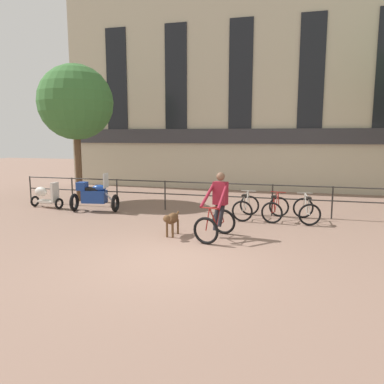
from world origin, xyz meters
TOP-DOWN VIEW (x-y plane):
  - ground_plane at (0.00, 0.00)m, footprint 60.00×60.00m
  - canal_railing at (-0.00, 5.20)m, footprint 15.05×0.05m
  - building_facade at (0.00, 10.99)m, footprint 18.00×0.72m
  - cyclist_with_bike at (0.65, 2.05)m, footprint 0.93×1.29m
  - dog at (-0.55, 1.89)m, footprint 0.28×1.03m
  - parked_motorcycle at (-4.17, 4.26)m, footprint 1.69×0.82m
  - parked_bicycle_near_lamp at (1.09, 4.54)m, footprint 0.77×1.17m
  - parked_bicycle_mid_left at (2.02, 4.54)m, footprint 0.83×1.20m
  - parked_bicycle_mid_right at (2.95, 4.54)m, footprint 0.82×1.20m
  - parked_scooter at (-6.26, 4.44)m, footprint 1.33×0.62m
  - tree_canalside_left at (-5.85, 6.08)m, footprint 2.93×2.93m

SIDE VIEW (x-z plane):
  - ground_plane at x=0.00m, z-range 0.00..0.00m
  - parked_bicycle_near_lamp at x=1.09m, z-range -0.07..0.79m
  - parked_bicycle_mid_right at x=2.95m, z-range -0.07..0.79m
  - parked_bicycle_mid_left at x=2.02m, z-range -0.07..0.79m
  - dog at x=-0.55m, z-range 0.13..0.77m
  - parked_scooter at x=-6.26m, z-range -0.02..0.94m
  - parked_motorcycle at x=-4.17m, z-range -0.11..1.24m
  - canal_railing at x=0.00m, z-range 0.18..1.23m
  - cyclist_with_bike at x=0.65m, z-range -0.09..1.61m
  - tree_canalside_left at x=-5.85m, z-range 1.21..6.60m
  - building_facade at x=0.00m, z-range -0.02..9.54m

